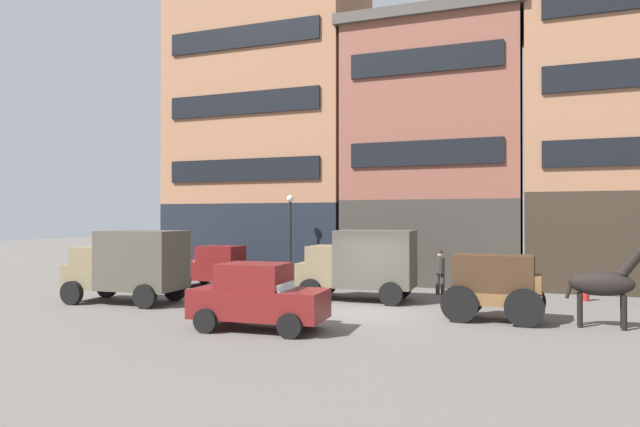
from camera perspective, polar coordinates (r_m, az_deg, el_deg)
ground_plane at (r=18.48m, az=4.42°, el=-10.06°), size 120.00×120.00×0.00m
building_far_left at (r=31.41m, az=-5.03°, el=10.09°), size 10.30×6.95×17.54m
building_center_left at (r=28.35m, az=11.73°, el=6.13°), size 8.46×6.95×12.55m
building_center_right at (r=28.35m, az=28.71°, el=7.39°), size 8.87×6.95×13.75m
cargo_wagon at (r=17.64m, az=17.42°, el=-6.75°), size 2.96×1.61×1.98m
draft_horse at (r=17.70m, az=27.06°, el=-6.30°), size 2.35×0.67×2.30m
delivery_truck_near at (r=21.50m, az=-18.92°, el=-4.85°), size 4.45×2.38×2.62m
delivery_truck_far at (r=21.03m, az=4.14°, el=-4.97°), size 4.42×2.28×2.62m
sedan_dark at (r=25.40m, az=-10.31°, el=-5.33°), size 3.72×1.90×1.83m
sedan_light at (r=15.72m, az=-6.33°, el=-8.41°), size 3.80×2.06×1.83m
pedestrian_officer at (r=23.09m, az=12.14°, el=-5.65°), size 0.51×0.51×1.79m
streetlamp_curbside at (r=25.63m, az=-3.06°, el=-1.35°), size 0.32×0.32×4.12m
fire_hydrant_curbside at (r=23.14m, az=25.43°, el=-6.99°), size 0.24×0.24×0.83m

